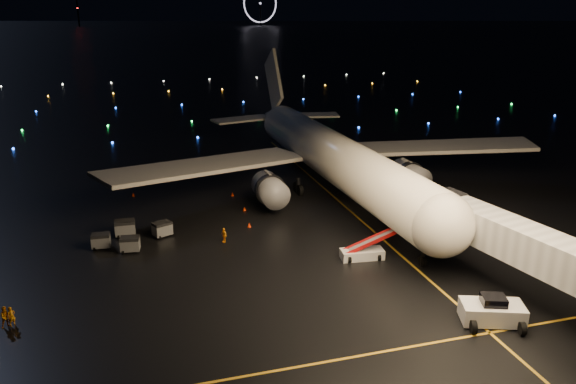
# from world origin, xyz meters

# --- Properties ---
(ground) EXTENTS (2000.00, 2000.00, 0.00)m
(ground) POSITION_xyz_m (0.00, 300.00, 0.00)
(ground) COLOR black
(ground) RESTS_ON ground
(lane_centre) EXTENTS (0.25, 80.00, 0.02)m
(lane_centre) POSITION_xyz_m (12.00, 15.00, 0.01)
(lane_centre) COLOR gold
(lane_centre) RESTS_ON ground
(lane_cross) EXTENTS (60.00, 0.25, 0.02)m
(lane_cross) POSITION_xyz_m (-5.00, -10.00, 0.01)
(lane_cross) COLOR gold
(lane_cross) RESTS_ON ground
(airliner) EXTENTS (60.57, 57.70, 16.72)m
(airliner) POSITION_xyz_m (12.10, 27.21, 8.36)
(airliner) COLOR beige
(airliner) RESTS_ON ground
(pushback_tug) EXTENTS (5.24, 3.89, 2.23)m
(pushback_tug) POSITION_xyz_m (13.02, -8.69, 1.12)
(pushback_tug) COLOR silver
(pushback_tug) RESTS_ON ground
(belt_loader) EXTENTS (6.20, 2.31, 2.93)m
(belt_loader) POSITION_xyz_m (8.03, 4.79, 1.47)
(belt_loader) COLOR silver
(belt_loader) RESTS_ON ground
(crew_a) EXTENTS (0.69, 0.63, 1.58)m
(crew_a) POSITION_xyz_m (-22.46, 1.08, 0.79)
(crew_a) COLOR orange
(crew_a) RESTS_ON ground
(crew_b) EXTENTS (1.02, 0.93, 1.71)m
(crew_b) POSITION_xyz_m (-22.84, 1.01, 0.86)
(crew_b) COLOR orange
(crew_b) RESTS_ON ground
(crew_c) EXTENTS (0.70, 0.99, 1.56)m
(crew_c) POSITION_xyz_m (-4.11, 12.46, 0.78)
(crew_c) COLOR orange
(crew_c) RESTS_ON ground
(safety_cone_0) EXTENTS (0.57, 0.57, 0.49)m
(safety_cone_0) POSITION_xyz_m (-0.70, 15.87, 0.25)
(safety_cone_0) COLOR #EB2F03
(safety_cone_0) RESTS_ON ground
(safety_cone_1) EXTENTS (0.50, 0.50, 0.48)m
(safety_cone_1) POSITION_xyz_m (-0.46, 27.07, 0.24)
(safety_cone_1) COLOR #EB2F03
(safety_cone_1) RESTS_ON ground
(safety_cone_2) EXTENTS (0.55, 0.55, 0.49)m
(safety_cone_2) POSITION_xyz_m (-0.13, 21.17, 0.25)
(safety_cone_2) COLOR #EB2F03
(safety_cone_2) RESTS_ON ground
(safety_cone_3) EXTENTS (0.54, 0.54, 0.46)m
(safety_cone_3) POSITION_xyz_m (-12.78, 30.47, 0.23)
(safety_cone_3) COLOR #EB2F03
(safety_cone_3) RESTS_ON ground
(ferris_wheel) EXTENTS (49.33, 16.80, 52.00)m
(ferris_wheel) POSITION_xyz_m (170.00, 720.00, 26.00)
(ferris_wheel) COLOR black
(ferris_wheel) RESTS_ON ground
(radio_mast) EXTENTS (1.80, 1.80, 64.00)m
(radio_mast) POSITION_xyz_m (-60.00, 740.00, 32.00)
(radio_mast) COLOR black
(radio_mast) RESTS_ON ground
(taxiway_lights) EXTENTS (164.00, 92.00, 0.36)m
(taxiway_lights) POSITION_xyz_m (0.00, 106.00, 0.18)
(taxiway_lights) COLOR black
(taxiway_lights) RESTS_ON ground
(baggage_cart_0) EXTENTS (2.24, 1.95, 1.59)m
(baggage_cart_0) POSITION_xyz_m (-10.13, 15.88, 0.79)
(baggage_cart_0) COLOR gray
(baggage_cart_0) RESTS_ON ground
(baggage_cart_1) EXTENTS (2.09, 1.49, 1.75)m
(baggage_cart_1) POSITION_xyz_m (-13.89, 17.01, 0.88)
(baggage_cart_1) COLOR gray
(baggage_cart_1) RESTS_ON ground
(baggage_cart_2) EXTENTS (2.00, 1.54, 1.55)m
(baggage_cart_2) POSITION_xyz_m (-13.48, 12.72, 0.78)
(baggage_cart_2) COLOR gray
(baggage_cart_2) RESTS_ON ground
(baggage_cart_3) EXTENTS (1.87, 1.37, 1.53)m
(baggage_cart_3) POSITION_xyz_m (-16.29, 14.42, 0.76)
(baggage_cart_3) COLOR gray
(baggage_cart_3) RESTS_ON ground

